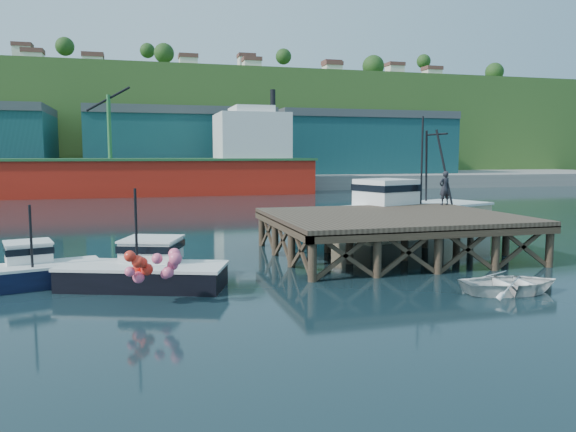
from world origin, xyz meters
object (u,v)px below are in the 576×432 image
object	(u,v)px
dockworker	(445,188)
boat_navy	(31,269)
trawler	(410,211)
dinghy	(511,283)
boat_black	(146,269)

from	to	relation	value
dockworker	boat_navy	bearing A→B (deg)	7.30
trawler	dinghy	bearing A→B (deg)	-123.49
boat_black	dinghy	bearing A→B (deg)	0.14
boat_navy	boat_black	distance (m)	4.58
boat_navy	boat_black	xyz separation A→B (m)	(4.36, -1.41, 0.06)
boat_navy	trawler	distance (m)	22.87
boat_black	dinghy	distance (m)	13.89
dinghy	dockworker	world-z (taller)	dockworker
boat_navy	dinghy	size ratio (longest dim) A/B	1.47
boat_navy	dockworker	xyz separation A→B (m)	(21.96, 6.34, 2.49)
boat_black	trawler	size ratio (longest dim) A/B	0.56
dinghy	trawler	bearing A→B (deg)	-7.93
trawler	dinghy	xyz separation A→B (m)	(-3.60, -14.98, -1.17)
dinghy	boat_black	bearing A→B (deg)	75.99
boat_black	dockworker	distance (m)	19.38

